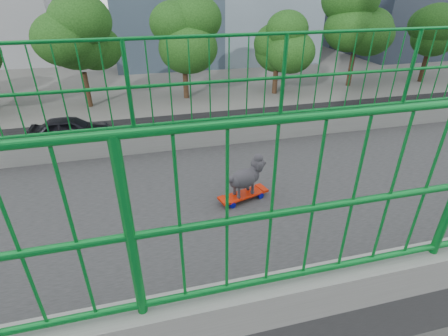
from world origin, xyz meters
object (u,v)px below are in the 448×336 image
poodle (246,176)px  car_4 (71,129)px  skateboard (243,195)px  car_2 (441,135)px  car_1 (197,199)px

poodle → car_4: bearing=-179.9°
car_4 → skateboard: bearing=-163.8°
skateboard → poodle: poodle is taller
car_2 → skateboard: bearing=126.9°
skateboard → car_1: (-9.23, 0.94, -6.28)m
car_1 → skateboard: bearing=-5.8°
skateboard → car_1: bearing=158.1°
car_2 → car_1: bearing=101.6°
skateboard → car_2: 21.63m
skateboard → poodle: 0.22m
skateboard → car_2: size_ratio=0.10×
car_1 → car_2: (-3.20, 15.61, -0.00)m
poodle → car_1: size_ratio=0.09×
car_2 → car_4: car_4 is taller
poodle → car_2: poodle is taller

